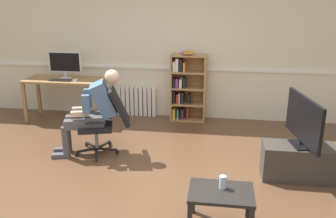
{
  "coord_description": "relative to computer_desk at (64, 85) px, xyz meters",
  "views": [
    {
      "loc": [
        0.83,
        -3.81,
        2.21
      ],
      "look_at": [
        0.15,
        0.85,
        0.7
      ],
      "focal_mm": 38.55,
      "sensor_mm": 36.0,
      "label": 1
    }
  ],
  "objects": [
    {
      "name": "imac_monitor",
      "position": [
        0.01,
        0.08,
        0.38
      ],
      "size": [
        0.6,
        0.14,
        0.47
      ],
      "color": "silver",
      "rests_on": "computer_desk"
    },
    {
      "name": "coffee_table",
      "position": [
        2.82,
        -2.85,
        -0.32
      ],
      "size": [
        0.63,
        0.45,
        0.39
      ],
      "color": "black",
      "rests_on": "ground_plane"
    },
    {
      "name": "bookshelf",
      "position": [
        2.16,
        0.29,
        -0.05
      ],
      "size": [
        0.63,
        0.29,
        1.25
      ],
      "color": "#AD7F4C",
      "rests_on": "ground_plane"
    },
    {
      "name": "drinking_glass",
      "position": [
        2.83,
        -2.79,
        -0.19
      ],
      "size": [
        0.07,
        0.07,
        0.13
      ],
      "primitive_type": "cylinder",
      "color": "silver",
      "rests_on": "coffee_table"
    },
    {
      "name": "computer_desk",
      "position": [
        0.0,
        0.0,
        0.0
      ],
      "size": [
        1.39,
        0.6,
        0.76
      ],
      "color": "#9E7547",
      "rests_on": "ground_plane"
    },
    {
      "name": "back_wall",
      "position": [
        1.92,
        0.5,
        0.7
      ],
      "size": [
        12.0,
        0.13,
        2.7
      ],
      "color": "beige",
      "rests_on": "ground_plane"
    },
    {
      "name": "computer_mouse",
      "position": [
        0.27,
        -0.12,
        0.12
      ],
      "size": [
        0.06,
        0.1,
        0.03
      ],
      "primitive_type": "cube",
      "color": "white",
      "rests_on": "computer_desk"
    },
    {
      "name": "ground_plane",
      "position": [
        1.92,
        -2.15,
        -0.65
      ],
      "size": [
        18.0,
        18.0,
        0.0
      ],
      "primitive_type": "plane",
      "color": "brown"
    },
    {
      "name": "keyboard",
      "position": [
        -0.01,
        -0.14,
        0.12
      ],
      "size": [
        0.38,
        0.12,
        0.02
      ],
      "primitive_type": "cube",
      "color": "black",
      "rests_on": "computer_desk"
    },
    {
      "name": "office_chair",
      "position": [
        1.19,
        -1.31,
        -0.13
      ],
      "size": [
        0.81,
        0.66,
        0.97
      ],
      "rotation": [
        0.0,
        0.0,
        -1.29
      ],
      "color": "black",
      "rests_on": "ground_plane"
    },
    {
      "name": "tv_screen",
      "position": [
        3.77,
        -1.7,
        0.11
      ],
      "size": [
        0.26,
        0.95,
        0.62
      ],
      "rotation": [
        0.0,
        0.0,
        1.76
      ],
      "color": "black",
      "rests_on": "tv_stand"
    },
    {
      "name": "tv_stand",
      "position": [
        3.77,
        -1.71,
        -0.43
      ],
      "size": [
        0.88,
        0.4,
        0.44
      ],
      "color": "#3D3833",
      "rests_on": "ground_plane"
    },
    {
      "name": "person_seated",
      "position": [
        1.01,
        -1.36,
        0.0
      ],
      "size": [
        1.0,
        0.56,
        1.22
      ],
      "rotation": [
        0.0,
        0.0,
        -1.29
      ],
      "color": "#4C4C51",
      "rests_on": "ground_plane"
    },
    {
      "name": "radiator",
      "position": [
        1.23,
        0.39,
        -0.38
      ],
      "size": [
        0.73,
        0.08,
        0.55
      ],
      "color": "white",
      "rests_on": "ground_plane"
    }
  ]
}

